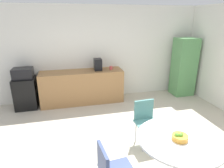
# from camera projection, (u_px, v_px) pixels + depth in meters

# --- Properties ---
(ground_plane) EXTENTS (6.00, 6.00, 0.00)m
(ground_plane) POSITION_uv_depth(u_px,v_px,m) (130.00, 164.00, 3.16)
(ground_plane) COLOR beige
(wall_back) EXTENTS (6.00, 0.10, 2.60)m
(wall_back) POSITION_uv_depth(u_px,v_px,m) (97.00, 53.00, 5.49)
(wall_back) COLOR white
(wall_back) RESTS_ON ground_plane
(counter_block) EXTENTS (2.22, 0.60, 0.90)m
(counter_block) POSITION_uv_depth(u_px,v_px,m) (82.00, 87.00, 5.33)
(counter_block) COLOR #9E7042
(counter_block) RESTS_ON ground_plane
(mini_fridge) EXTENTS (0.54, 0.54, 0.81)m
(mini_fridge) POSITION_uv_depth(u_px,v_px,m) (26.00, 93.00, 5.02)
(mini_fridge) COLOR black
(mini_fridge) RESTS_ON ground_plane
(microwave) EXTENTS (0.48, 0.38, 0.26)m
(microwave) POSITION_uv_depth(u_px,v_px,m) (23.00, 73.00, 4.85)
(microwave) COLOR black
(microwave) RESTS_ON mini_fridge
(locker_cabinet) EXTENTS (0.60, 0.50, 1.72)m
(locker_cabinet) POSITION_uv_depth(u_px,v_px,m) (184.00, 67.00, 5.79)
(locker_cabinet) COLOR #599959
(locker_cabinet) RESTS_ON ground_plane
(round_table) EXTENTS (1.15, 1.15, 0.74)m
(round_table) POSITION_uv_depth(u_px,v_px,m) (179.00, 146.00, 2.63)
(round_table) COLOR silver
(round_table) RESTS_ON ground_plane
(chair_teal) EXTENTS (0.45, 0.45, 0.83)m
(chair_teal) POSITION_uv_depth(u_px,v_px,m) (146.00, 117.00, 3.56)
(chair_teal) COLOR silver
(chair_teal) RESTS_ON ground_plane
(chair_navy) EXTENTS (0.46, 0.46, 0.83)m
(chair_navy) POSITION_uv_depth(u_px,v_px,m) (110.00, 168.00, 2.35)
(chair_navy) COLOR silver
(chair_navy) RESTS_ON ground_plane
(fruit_bowl) EXTENTS (0.21, 0.21, 0.11)m
(fruit_bowl) POSITION_uv_depth(u_px,v_px,m) (180.00, 137.00, 2.53)
(fruit_bowl) COLOR gold
(fruit_bowl) RESTS_ON round_table
(mug_white) EXTENTS (0.13, 0.08, 0.09)m
(mug_white) POSITION_uv_depth(u_px,v_px,m) (111.00, 68.00, 5.34)
(mug_white) COLOR #D84C4C
(mug_white) RESTS_ON counter_block
(coffee_maker) EXTENTS (0.20, 0.24, 0.32)m
(coffee_maker) POSITION_uv_depth(u_px,v_px,m) (98.00, 64.00, 5.24)
(coffee_maker) COLOR black
(coffee_maker) RESTS_ON counter_block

